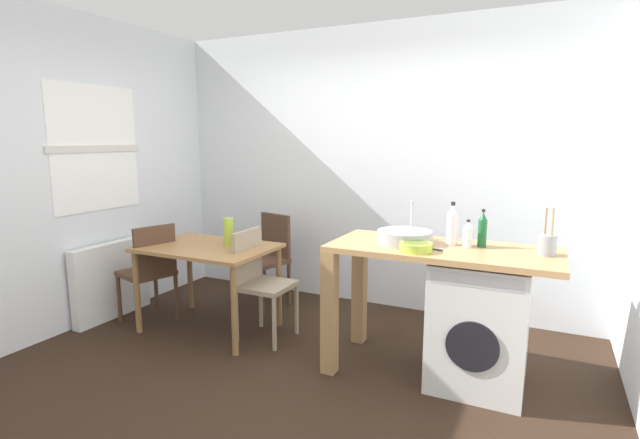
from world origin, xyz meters
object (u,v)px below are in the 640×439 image
object	(u,v)px
utensil_crock	(547,244)
bottle_tall_green	(452,226)
washing_machine	(479,323)
mixing_bowl	(416,246)
chair_person_seat	(150,268)
chair_spare_by_wall	(268,254)
bottle_clear_small	(482,230)
chair_opposite	(259,278)
vase	(229,232)
dining_table	(208,257)
bottle_squat_brown	(468,235)

from	to	relation	value
utensil_crock	bottle_tall_green	bearing A→B (deg)	176.34
washing_machine	mixing_bowl	distance (m)	0.68
chair_person_seat	washing_machine	distance (m)	2.78
chair_spare_by_wall	bottle_clear_small	bearing A→B (deg)	178.31
chair_opposite	chair_spare_by_wall	xyz separation A→B (m)	(-0.36, 0.72, 0.00)
washing_machine	mixing_bowl	bearing A→B (deg)	-153.29
chair_opposite	bottle_clear_small	world-z (taller)	bottle_clear_small
chair_spare_by_wall	washing_machine	size ratio (longest dim) A/B	1.05
mixing_bowl	vase	world-z (taller)	mixing_bowl
chair_opposite	mixing_bowl	size ratio (longest dim) A/B	4.29
vase	chair_person_seat	bearing A→B (deg)	-162.46
bottle_clear_small	vase	bearing A→B (deg)	-178.66
dining_table	bottle_clear_small	xyz separation A→B (m)	(2.20, 0.15, 0.39)
chair_spare_by_wall	bottle_tall_green	xyz separation A→B (m)	(1.88, -0.66, 0.55)
bottle_squat_brown	bottle_clear_small	world-z (taller)	bottle_clear_small
chair_spare_by_wall	vase	size ratio (longest dim) A/B	3.85
vase	bottle_tall_green	bearing A→B (deg)	0.46
bottle_clear_small	utensil_crock	xyz separation A→B (m)	(0.40, -0.07, -0.05)
chair_opposite	bottle_clear_small	size ratio (longest dim) A/B	3.51
chair_person_seat	vase	bearing A→B (deg)	-56.22
bottle_clear_small	mixing_bowl	bearing A→B (deg)	-138.72
dining_table	bottle_clear_small	distance (m)	2.23
utensil_crock	vase	bearing A→B (deg)	179.46
chair_spare_by_wall	bottle_squat_brown	world-z (taller)	bottle_squat_brown
chair_person_seat	chair_opposite	size ratio (longest dim) A/B	1.00
dining_table	chair_spare_by_wall	xyz separation A→B (m)	(0.12, 0.77, -0.14)
bottle_tall_green	bottle_clear_small	distance (m)	0.20
chair_person_seat	chair_spare_by_wall	bearing A→B (deg)	-20.56
chair_person_seat	washing_machine	bearing A→B (deg)	-70.75
chair_opposite	vase	bearing A→B (deg)	-98.38
chair_opposite	bottle_clear_small	xyz separation A→B (m)	(1.72, 0.10, 0.53)
chair_opposite	dining_table	bearing A→B (deg)	-83.66
dining_table	washing_machine	xyz separation A→B (m)	(2.22, 0.02, -0.21)
chair_opposite	bottle_squat_brown	distance (m)	1.71
mixing_bowl	vase	size ratio (longest dim) A/B	0.90
chair_person_seat	bottle_squat_brown	xyz separation A→B (m)	(2.66, 0.21, 0.50)
dining_table	bottle_squat_brown	world-z (taller)	bottle_squat_brown
mixing_bowl	chair_person_seat	bearing A→B (deg)	178.75
bottle_clear_small	chair_spare_by_wall	bearing A→B (deg)	163.26
bottle_squat_brown	mixing_bowl	world-z (taller)	bottle_squat_brown
chair_opposite	bottle_tall_green	world-z (taller)	bottle_tall_green
washing_machine	bottle_tall_green	world-z (taller)	bottle_tall_green
dining_table	vase	distance (m)	0.28
mixing_bowl	utensil_crock	world-z (taller)	utensil_crock
washing_machine	dining_table	bearing A→B (deg)	-179.36
bottle_tall_green	vase	size ratio (longest dim) A/B	1.27
bottle_tall_green	utensil_crock	xyz separation A→B (m)	(0.59, -0.04, -0.07)
dining_table	bottle_tall_green	xyz separation A→B (m)	(2.00, 0.11, 0.41)
dining_table	bottle_tall_green	distance (m)	2.05
mixing_bowl	chair_opposite	bearing A→B (deg)	170.64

